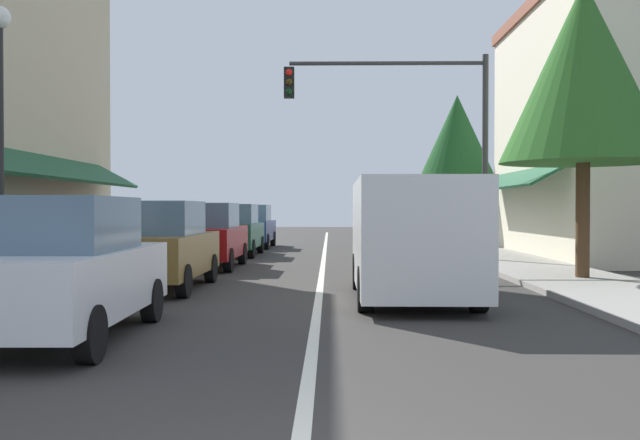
{
  "coord_description": "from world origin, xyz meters",
  "views": [
    {
      "loc": [
        0.2,
        -3.37,
        1.63
      ],
      "look_at": [
        -0.07,
        15.69,
        1.31
      ],
      "focal_mm": 39.56,
      "sensor_mm": 36.0,
      "label": 1
    }
  ],
  "objects_px": {
    "van_in_lane": "(411,235)",
    "tree_right_far": "(457,136)",
    "parked_car_nearest_left": "(61,269)",
    "street_lamp_left_near": "(0,106)",
    "parked_car_far_left": "(233,230)",
    "parked_car_third_left": "(207,236)",
    "parked_car_distant_left": "(251,226)",
    "traffic_signal_mast_arm": "(417,119)",
    "parked_car_second_left": "(159,246)",
    "tree_right_near": "(584,73)"
  },
  "relations": [
    {
      "from": "parked_car_third_left",
      "to": "parked_car_distant_left",
      "type": "distance_m",
      "value": 9.91
    },
    {
      "from": "parked_car_nearest_left",
      "to": "van_in_lane",
      "type": "distance_m",
      "value": 6.23
    },
    {
      "from": "traffic_signal_mast_arm",
      "to": "parked_car_second_left",
      "type": "bearing_deg",
      "value": -131.12
    },
    {
      "from": "parked_car_nearest_left",
      "to": "street_lamp_left_near",
      "type": "xyz_separation_m",
      "value": [
        -1.89,
        2.43,
        2.36
      ]
    },
    {
      "from": "parked_car_distant_left",
      "to": "traffic_signal_mast_arm",
      "type": "relative_size",
      "value": 0.67
    },
    {
      "from": "parked_car_nearest_left",
      "to": "street_lamp_left_near",
      "type": "distance_m",
      "value": 3.88
    },
    {
      "from": "tree_right_far",
      "to": "traffic_signal_mast_arm",
      "type": "bearing_deg",
      "value": -106.72
    },
    {
      "from": "tree_right_far",
      "to": "parked_car_nearest_left",
      "type": "bearing_deg",
      "value": -111.77
    },
    {
      "from": "parked_car_nearest_left",
      "to": "parked_car_far_left",
      "type": "distance_m",
      "value": 15.49
    },
    {
      "from": "parked_car_third_left",
      "to": "street_lamp_left_near",
      "type": "distance_m",
      "value": 8.6
    },
    {
      "from": "parked_car_third_left",
      "to": "traffic_signal_mast_arm",
      "type": "height_order",
      "value": "traffic_signal_mast_arm"
    },
    {
      "from": "parked_car_far_left",
      "to": "traffic_signal_mast_arm",
      "type": "xyz_separation_m",
      "value": [
        5.89,
        -3.23,
        3.38
      ]
    },
    {
      "from": "parked_car_nearest_left",
      "to": "parked_car_third_left",
      "type": "relative_size",
      "value": 1.0
    },
    {
      "from": "parked_car_second_left",
      "to": "parked_car_far_left",
      "type": "bearing_deg",
      "value": 90.21
    },
    {
      "from": "parked_car_second_left",
      "to": "tree_right_far",
      "type": "bearing_deg",
      "value": 62.62
    },
    {
      "from": "parked_car_nearest_left",
      "to": "traffic_signal_mast_arm",
      "type": "distance_m",
      "value": 14.02
    },
    {
      "from": "parked_car_distant_left",
      "to": "traffic_signal_mast_arm",
      "type": "height_order",
      "value": "traffic_signal_mast_arm"
    },
    {
      "from": "van_in_lane",
      "to": "traffic_signal_mast_arm",
      "type": "relative_size",
      "value": 0.84
    },
    {
      "from": "parked_car_far_left",
      "to": "van_in_lane",
      "type": "xyz_separation_m",
      "value": [
        4.78,
        -11.5,
        0.27
      ]
    },
    {
      "from": "parked_car_third_left",
      "to": "parked_car_distant_left",
      "type": "xyz_separation_m",
      "value": [
        0.07,
        9.91,
        0.0
      ]
    },
    {
      "from": "parked_car_second_left",
      "to": "tree_right_far",
      "type": "height_order",
      "value": "tree_right_far"
    },
    {
      "from": "parked_car_nearest_left",
      "to": "tree_right_near",
      "type": "xyz_separation_m",
      "value": [
        8.85,
        6.86,
        3.71
      ]
    },
    {
      "from": "parked_car_far_left",
      "to": "street_lamp_left_near",
      "type": "xyz_separation_m",
      "value": [
        -1.88,
        -13.06,
        2.36
      ]
    },
    {
      "from": "traffic_signal_mast_arm",
      "to": "tree_right_far",
      "type": "bearing_deg",
      "value": 73.28
    },
    {
      "from": "parked_car_distant_left",
      "to": "street_lamp_left_near",
      "type": "bearing_deg",
      "value": -95.24
    },
    {
      "from": "tree_right_near",
      "to": "tree_right_far",
      "type": "xyz_separation_m",
      "value": [
        0.01,
        15.31,
        0.18
      ]
    },
    {
      "from": "parked_car_far_left",
      "to": "street_lamp_left_near",
      "type": "bearing_deg",
      "value": -97.58
    },
    {
      "from": "parked_car_far_left",
      "to": "tree_right_near",
      "type": "height_order",
      "value": "tree_right_near"
    },
    {
      "from": "parked_car_far_left",
      "to": "parked_car_distant_left",
      "type": "relative_size",
      "value": 1.0
    },
    {
      "from": "parked_car_nearest_left",
      "to": "tree_right_near",
      "type": "distance_m",
      "value": 11.79
    },
    {
      "from": "parked_car_second_left",
      "to": "parked_car_far_left",
      "type": "height_order",
      "value": "same"
    },
    {
      "from": "van_in_lane",
      "to": "street_lamp_left_near",
      "type": "relative_size",
      "value": 1.08
    },
    {
      "from": "van_in_lane",
      "to": "parked_car_third_left",
      "type": "bearing_deg",
      "value": 126.91
    },
    {
      "from": "tree_right_near",
      "to": "van_in_lane",
      "type": "bearing_deg",
      "value": -144.94
    },
    {
      "from": "street_lamp_left_near",
      "to": "tree_right_far",
      "type": "bearing_deg",
      "value": 61.43
    },
    {
      "from": "parked_car_second_left",
      "to": "street_lamp_left_near",
      "type": "bearing_deg",
      "value": -120.2
    },
    {
      "from": "parked_car_nearest_left",
      "to": "tree_right_far",
      "type": "bearing_deg",
      "value": 67.4
    },
    {
      "from": "parked_car_nearest_left",
      "to": "parked_car_distant_left",
      "type": "height_order",
      "value": "same"
    },
    {
      "from": "van_in_lane",
      "to": "street_lamp_left_near",
      "type": "distance_m",
      "value": 7.15
    },
    {
      "from": "parked_car_nearest_left",
      "to": "traffic_signal_mast_arm",
      "type": "relative_size",
      "value": 0.67
    },
    {
      "from": "parked_car_distant_left",
      "to": "traffic_signal_mast_arm",
      "type": "distance_m",
      "value": 10.58
    },
    {
      "from": "van_in_lane",
      "to": "tree_right_far",
      "type": "bearing_deg",
      "value": 77.77
    },
    {
      "from": "parked_car_second_left",
      "to": "traffic_signal_mast_arm",
      "type": "height_order",
      "value": "traffic_signal_mast_arm"
    },
    {
      "from": "van_in_lane",
      "to": "traffic_signal_mast_arm",
      "type": "bearing_deg",
      "value": 82.77
    },
    {
      "from": "parked_car_third_left",
      "to": "street_lamp_left_near",
      "type": "height_order",
      "value": "street_lamp_left_near"
    },
    {
      "from": "parked_car_second_left",
      "to": "parked_car_distant_left",
      "type": "bearing_deg",
      "value": 90.22
    },
    {
      "from": "street_lamp_left_near",
      "to": "parked_car_far_left",
      "type": "bearing_deg",
      "value": 81.81
    },
    {
      "from": "parked_car_nearest_left",
      "to": "parked_car_second_left",
      "type": "bearing_deg",
      "value": 90.3
    },
    {
      "from": "parked_car_third_left",
      "to": "parked_car_far_left",
      "type": "height_order",
      "value": "same"
    },
    {
      "from": "parked_car_far_left",
      "to": "tree_right_far",
      "type": "bearing_deg",
      "value": 37.57
    }
  ]
}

